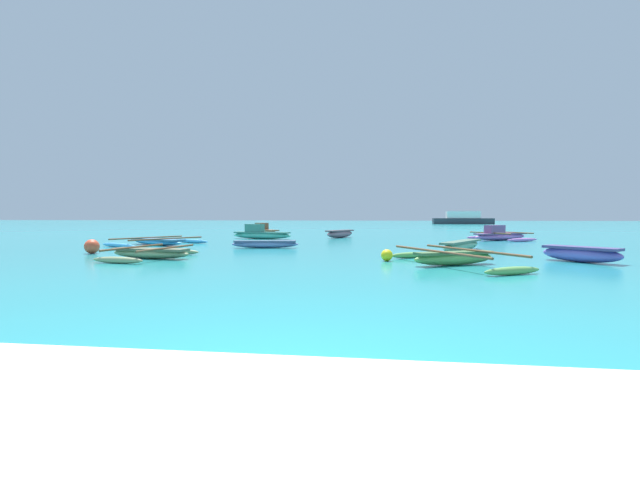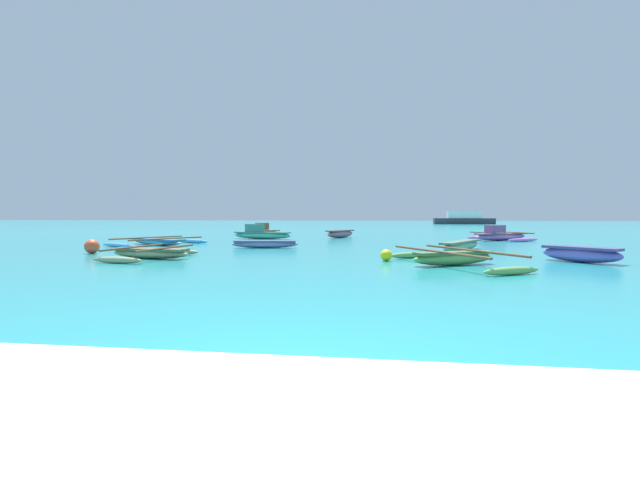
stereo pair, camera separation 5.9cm
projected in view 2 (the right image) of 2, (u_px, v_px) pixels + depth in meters
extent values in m
plane|color=teal|center=(265.00, 420.00, 2.94)|extent=(240.00, 240.00, 0.00)
ellipsoid|color=#44A2E0|center=(158.00, 242.00, 20.47)|extent=(3.51, 2.41, 0.31)
cube|color=#326588|center=(158.00, 239.00, 20.46)|extent=(3.25, 2.24, 0.08)
cylinder|color=brown|center=(168.00, 239.00, 19.99)|extent=(1.91, 3.47, 0.07)
cylinder|color=brown|center=(148.00, 238.00, 20.93)|extent=(1.91, 3.47, 0.07)
ellipsoid|color=#44A2E0|center=(191.00, 241.00, 22.05)|extent=(2.43, 1.43, 0.20)
ellipsoid|color=#44A2E0|center=(118.00, 245.00, 18.89)|extent=(2.43, 1.43, 0.20)
ellipsoid|color=#66A451|center=(453.00, 258.00, 12.12)|extent=(2.55, 1.65, 0.39)
cube|color=#456739|center=(453.00, 253.00, 12.11)|extent=(2.36, 1.53, 0.08)
cylinder|color=brown|center=(471.00, 250.00, 12.31)|extent=(2.07, 3.87, 0.07)
cylinder|color=brown|center=(436.00, 251.00, 11.91)|extent=(2.07, 3.87, 0.07)
ellipsoid|color=#66A451|center=(412.00, 255.00, 14.16)|extent=(1.56, 0.94, 0.20)
ellipsoid|color=#66A451|center=(511.00, 271.00, 10.09)|extent=(1.56, 0.94, 0.20)
ellipsoid|color=#75AC87|center=(461.00, 246.00, 16.86)|extent=(2.34, 3.65, 0.42)
cube|color=#4D6B57|center=(462.00, 242.00, 16.85)|extent=(2.17, 3.37, 0.08)
ellipsoid|color=#AD7344|center=(265.00, 232.00, 30.37)|extent=(2.75, 2.80, 0.42)
cube|color=brown|center=(265.00, 230.00, 30.36)|extent=(2.55, 2.60, 0.08)
cube|color=brown|center=(262.00, 226.00, 30.67)|extent=(1.08, 1.08, 0.47)
ellipsoid|color=#936372|center=(340.00, 234.00, 27.18)|extent=(1.82, 2.57, 0.49)
cube|color=#5D434B|center=(340.00, 231.00, 27.17)|extent=(1.70, 2.37, 0.08)
ellipsoid|color=#8D9A69|center=(150.00, 253.00, 14.02)|extent=(2.86, 0.98, 0.34)
cube|color=#5A6146|center=(150.00, 249.00, 14.01)|extent=(2.63, 0.92, 0.08)
cylinder|color=brown|center=(167.00, 248.00, 13.85)|extent=(0.46, 3.01, 0.07)
cylinder|color=brown|center=(134.00, 247.00, 14.18)|extent=(0.46, 3.01, 0.07)
ellipsoid|color=#8D9A69|center=(177.00, 252.00, 15.49)|extent=(1.74, 0.42, 0.20)
ellipsoid|color=#8D9A69|center=(117.00, 260.00, 12.57)|extent=(1.74, 0.42, 0.20)
ellipsoid|color=#56C1A7|center=(262.00, 235.00, 25.82)|extent=(3.88, 1.43, 0.43)
cube|color=#3C7768|center=(262.00, 233.00, 25.81)|extent=(3.58, 1.34, 0.08)
cube|color=#3C7768|center=(255.00, 228.00, 25.95)|extent=(1.16, 0.76, 0.47)
ellipsoid|color=#6D5BBC|center=(581.00, 254.00, 12.88)|extent=(2.01, 2.09, 0.47)
cube|color=#493F74|center=(581.00, 248.00, 12.87)|extent=(1.87, 1.94, 0.08)
ellipsoid|color=#BD73C7|center=(501.00, 237.00, 24.37)|extent=(3.56, 2.57, 0.42)
cube|color=#754C7A|center=(501.00, 234.00, 24.37)|extent=(3.29, 2.38, 0.08)
cube|color=#754C7A|center=(495.00, 229.00, 24.16)|extent=(1.20, 1.05, 0.46)
cylinder|color=brown|center=(512.00, 232.00, 24.71)|extent=(1.63, 2.56, 0.07)
cylinder|color=brown|center=(490.00, 233.00, 24.01)|extent=(1.63, 2.56, 0.07)
ellipsoid|color=#BD73C7|center=(481.00, 237.00, 25.73)|extent=(2.02, 1.36, 0.20)
ellipsoid|color=#BD73C7|center=(523.00, 240.00, 23.03)|extent=(2.02, 1.36, 0.20)
ellipsoid|color=#7080B9|center=(265.00, 244.00, 18.56)|extent=(2.93, 0.87, 0.33)
cube|color=#4A5373|center=(265.00, 241.00, 18.55)|extent=(2.70, 0.82, 0.08)
sphere|color=#E54C2D|center=(92.00, 246.00, 15.82)|extent=(0.53, 0.53, 0.53)
sphere|color=yellow|center=(386.00, 255.00, 13.22)|extent=(0.36, 0.36, 0.36)
cube|color=#2D333D|center=(464.00, 221.00, 71.45)|extent=(9.75, 2.14, 0.97)
cube|color=white|center=(464.00, 215.00, 71.39)|extent=(5.36, 1.82, 1.17)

